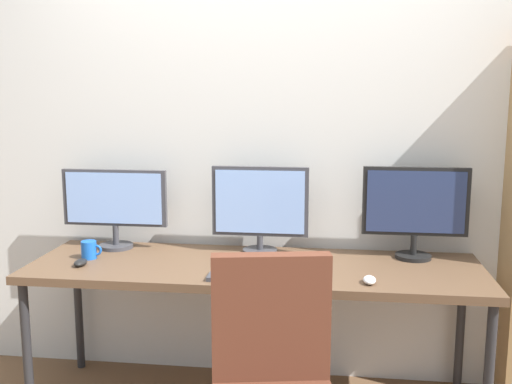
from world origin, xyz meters
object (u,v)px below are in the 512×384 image
(monitor_left, at_px, (115,203))
(monitor_center, at_px, (260,207))
(desk, at_px, (255,274))
(monitor_right, at_px, (415,207))
(keyboard_main, at_px, (248,277))
(mouse_left_side, at_px, (81,263))
(coffee_mug, at_px, (89,250))
(mouse_right_side, at_px, (369,280))

(monitor_left, relative_size, monitor_center, 1.13)
(desk, relative_size, monitor_right, 4.22)
(monitor_center, bearing_deg, keyboard_main, -90.00)
(monitor_left, height_order, mouse_left_side, monitor_left)
(monitor_right, xyz_separation_m, coffee_mug, (-1.62, -0.22, -0.22))
(mouse_left_side, bearing_deg, monitor_left, 81.25)
(monitor_right, xyz_separation_m, mouse_right_side, (-0.24, -0.43, -0.25))
(mouse_right_side, bearing_deg, mouse_left_side, 176.18)
(desk, height_order, keyboard_main, keyboard_main)
(desk, xyz_separation_m, mouse_left_side, (-0.83, -0.13, 0.07))
(monitor_center, height_order, keyboard_main, monitor_center)
(desk, distance_m, monitor_center, 0.37)
(monitor_right, height_order, keyboard_main, monitor_right)
(monitor_left, height_order, keyboard_main, monitor_left)
(monitor_center, xyz_separation_m, coffee_mug, (-0.84, -0.22, -0.20))
(monitor_left, height_order, mouse_right_side, monitor_left)
(monitor_left, xyz_separation_m, monitor_center, (0.78, 0.00, 0.00))
(monitor_left, bearing_deg, keyboard_main, -29.55)
(coffee_mug, bearing_deg, desk, 0.35)
(monitor_center, height_order, monitor_right, monitor_right)
(desk, bearing_deg, monitor_right, 15.22)
(mouse_right_side, bearing_deg, monitor_right, 60.94)
(monitor_right, relative_size, mouse_right_side, 5.43)
(desk, distance_m, monitor_right, 0.87)
(monitor_center, relative_size, keyboard_main, 1.39)
(monitor_center, relative_size, monitor_right, 0.96)
(mouse_left_side, bearing_deg, mouse_right_side, -3.82)
(mouse_left_side, relative_size, mouse_right_side, 1.00)
(monitor_center, bearing_deg, mouse_right_side, -38.90)
(monitor_left, xyz_separation_m, monitor_right, (1.56, 0.00, 0.02))
(desk, distance_m, coffee_mug, 0.84)
(desk, bearing_deg, keyboard_main, -90.00)
(monitor_center, height_order, mouse_right_side, monitor_center)
(monitor_right, distance_m, keyboard_main, 0.93)
(monitor_left, bearing_deg, mouse_left_side, -98.75)
(monitor_right, height_order, coffee_mug, monitor_right)
(keyboard_main, height_order, mouse_left_side, mouse_left_side)
(monitor_left, relative_size, monitor_right, 1.08)
(keyboard_main, bearing_deg, mouse_right_side, 0.81)
(monitor_right, height_order, mouse_left_side, monitor_right)
(mouse_right_side, bearing_deg, desk, 157.57)
(desk, relative_size, mouse_right_side, 22.92)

